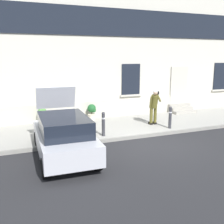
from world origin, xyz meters
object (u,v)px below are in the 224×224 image
(bollard_near_person, at_px, (170,117))
(planter_olive, at_px, (43,116))
(bollard_far_left, at_px, (103,123))
(hatchback_car_silver, at_px, (64,135))
(person_on_phone, at_px, (154,105))
(planter_cream, at_px, (92,112))

(bollard_near_person, bearing_deg, planter_olive, 152.70)
(bollard_far_left, bearing_deg, bollard_near_person, 0.00)
(hatchback_car_silver, xyz_separation_m, person_on_phone, (4.91, 2.32, 0.35))
(hatchback_car_silver, bearing_deg, planter_cream, 61.42)
(bollard_far_left, relative_size, person_on_phone, 0.60)
(hatchback_car_silver, distance_m, person_on_phone, 5.44)
(hatchback_car_silver, xyz_separation_m, bollard_far_left, (1.97, 1.44, -0.09))
(planter_olive, bearing_deg, hatchback_car_silver, -87.39)
(hatchback_car_silver, bearing_deg, bollard_near_person, 15.29)
(person_on_phone, height_order, planter_olive, person_on_phone)
(planter_cream, bearing_deg, planter_olive, -178.98)
(hatchback_car_silver, height_order, person_on_phone, hatchback_car_silver)
(bollard_near_person, distance_m, planter_cream, 4.09)
(bollard_far_left, distance_m, planter_olive, 3.55)
(hatchback_car_silver, distance_m, bollard_near_person, 5.46)
(hatchback_car_silver, distance_m, bollard_far_left, 2.44)
(person_on_phone, bearing_deg, hatchback_car_silver, -168.40)
(bollard_near_person, xyz_separation_m, planter_cream, (-2.92, 2.86, -0.11))
(person_on_phone, height_order, planter_cream, person_on_phone)
(hatchback_car_silver, bearing_deg, person_on_phone, 25.27)
(bollard_far_left, distance_m, planter_cream, 2.89)
(bollard_near_person, relative_size, planter_cream, 1.22)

